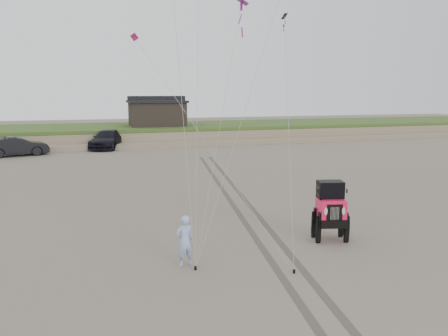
{
  "coord_description": "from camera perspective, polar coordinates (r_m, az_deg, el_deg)",
  "views": [
    {
      "loc": [
        -5.0,
        -13.02,
        5.52
      ],
      "look_at": [
        -0.2,
        3.0,
        2.6
      ],
      "focal_mm": 35.0,
      "sensor_mm": 36.0,
      "label": 1
    }
  ],
  "objects": [
    {
      "name": "man",
      "position": [
        14.19,
        -5.15,
        -9.42
      ],
      "size": [
        0.68,
        0.52,
        1.67
      ],
      "primitive_type": "imported",
      "rotation": [
        0.0,
        0.0,
        3.35
      ],
      "color": "#85A0CE",
      "rests_on": "ground"
    },
    {
      "name": "jeep",
      "position": [
        16.9,
        13.73,
        -6.26
      ],
      "size": [
        3.14,
        5.17,
        1.79
      ],
      "primitive_type": null,
      "rotation": [
        0.0,
        0.0,
        -0.24
      ],
      "color": "#FF194F",
      "rests_on": "ground"
    },
    {
      "name": "cabin",
      "position": [
        50.56,
        -8.78,
        7.21
      ],
      "size": [
        6.4,
        5.4,
        3.35
      ],
      "color": "black",
      "rests_on": "dune_ridge"
    },
    {
      "name": "truck_c",
      "position": [
        44.78,
        -14.93,
        3.64
      ],
      "size": [
        4.29,
        6.62,
        1.78
      ],
      "primitive_type": "imported",
      "rotation": [
        0.0,
        0.0,
        -0.32
      ],
      "color": "black",
      "rests_on": "ground"
    },
    {
      "name": "tire_tracks",
      "position": [
        22.83,
        1.69,
        -4.08
      ],
      "size": [
        5.22,
        29.74,
        0.01
      ],
      "color": "#4C443D",
      "rests_on": "ground"
    },
    {
      "name": "stake_main",
      "position": [
        14.1,
        -3.75,
        -12.91
      ],
      "size": [
        0.08,
        0.08,
        0.12
      ],
      "primitive_type": "cylinder",
      "color": "black",
      "rests_on": "ground"
    },
    {
      "name": "stake_aux",
      "position": [
        14.0,
        9.14,
        -13.19
      ],
      "size": [
        0.08,
        0.08,
        0.12
      ],
      "primitive_type": "cylinder",
      "color": "black",
      "rests_on": "ground"
    },
    {
      "name": "ground",
      "position": [
        15.0,
        4.1,
        -11.72
      ],
      "size": [
        160.0,
        160.0,
        0.0
      ],
      "primitive_type": "plane",
      "color": "#6B6054",
      "rests_on": "ground"
    },
    {
      "name": "dune_ridge",
      "position": [
        50.98,
        -11.02,
        4.44
      ],
      "size": [
        160.0,
        14.25,
        1.73
      ],
      "color": "#7A6B54",
      "rests_on": "ground"
    },
    {
      "name": "truck_b",
      "position": [
        42.14,
        -25.4,
        2.57
      ],
      "size": [
        5.36,
        3.03,
        1.67
      ],
      "primitive_type": "imported",
      "rotation": [
        0.0,
        0.0,
        1.83
      ],
      "color": "black",
      "rests_on": "ground"
    }
  ]
}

